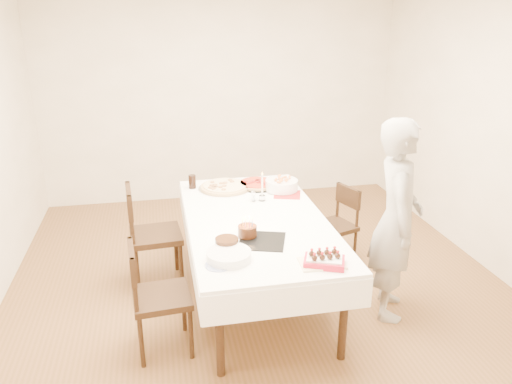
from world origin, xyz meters
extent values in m
plane|color=brown|center=(0.00, 0.00, 0.00)|extent=(5.00, 5.00, 0.00)
cube|color=#F0E1CA|center=(0.00, 2.50, 1.35)|extent=(4.50, 0.04, 2.70)
cube|color=#F0E1CA|center=(0.00, -2.50, 1.35)|extent=(4.50, 0.04, 2.70)
cube|color=#F0E1CA|center=(2.25, 0.00, 1.35)|extent=(0.04, 5.00, 2.70)
cube|color=white|center=(-0.06, -0.09, 0.38)|extent=(1.66, 2.36, 0.75)
imported|color=#A29E98|center=(0.98, -0.51, 0.82)|extent=(0.58, 0.70, 1.64)
cylinder|color=beige|center=(-0.22, 0.67, 0.77)|extent=(0.56, 0.56, 0.04)
cylinder|color=red|center=(0.11, 0.69, 0.77)|extent=(0.41, 0.41, 0.04)
cube|color=#B21E1E|center=(0.33, 0.40, 0.75)|extent=(0.31, 0.31, 0.01)
cylinder|color=white|center=(0.31, 0.52, 0.81)|extent=(0.41, 0.41, 0.10)
cylinder|color=white|center=(0.07, 0.30, 0.89)|extent=(0.06, 0.06, 0.28)
cylinder|color=black|center=(-0.52, 0.76, 0.82)|extent=(0.08, 0.08, 0.13)
cylinder|color=#381E0E|center=(-0.39, -0.61, 0.79)|extent=(0.26, 0.26, 0.09)
cube|color=black|center=(-0.11, -0.53, 0.75)|extent=(0.43, 0.43, 0.01)
cylinder|color=#3D1D10|center=(-0.20, -0.43, 0.84)|extent=(0.17, 0.17, 0.15)
cube|color=beige|center=(0.22, -0.95, 0.75)|extent=(0.32, 0.22, 0.03)
cylinder|color=white|center=(-0.39, -0.77, 0.78)|extent=(0.36, 0.36, 0.06)
cylinder|color=white|center=(-0.48, -0.84, 0.75)|extent=(0.21, 0.21, 0.01)
camera|label=1|loc=(-0.83, -3.83, 2.40)|focal=35.00mm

